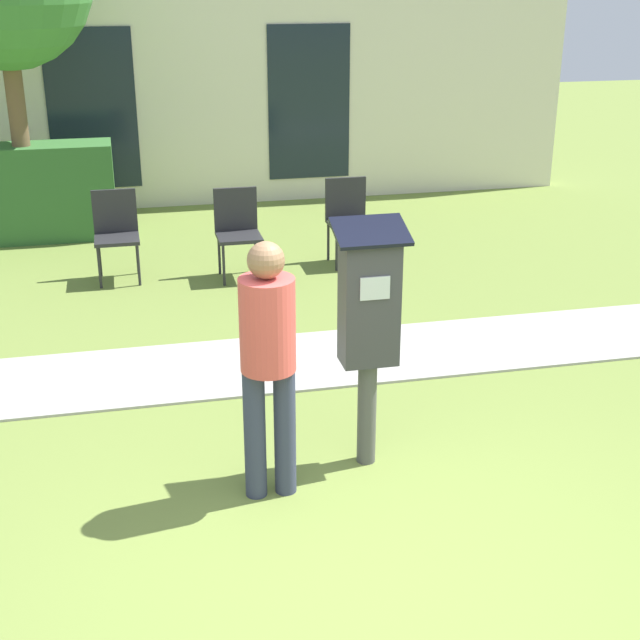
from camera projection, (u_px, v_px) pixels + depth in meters
name	position (u px, v px, depth m)	size (l,w,h in m)	color
ground_plane	(380.00, 594.00, 4.52)	(40.00, 40.00, 0.00)	olive
sidewalk	(278.00, 363.00, 7.15)	(12.00, 1.10, 0.02)	#A3A099
building_facade	(201.00, 82.00, 11.51)	(10.00, 0.26, 3.20)	beige
parking_meter	(369.00, 314.00, 5.37)	(0.44, 0.31, 1.59)	#4C4C4C
person_standing	(268.00, 352.00, 5.06)	(0.32, 0.32, 1.58)	#333851
outdoor_chair_left	(116.00, 228.00, 8.95)	(0.44, 0.44, 0.90)	#262628
outdoor_chair_middle	(238.00, 226.00, 9.03)	(0.44, 0.44, 0.90)	#262628
outdoor_chair_right	(348.00, 214.00, 9.46)	(0.44, 0.44, 0.90)	#262628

